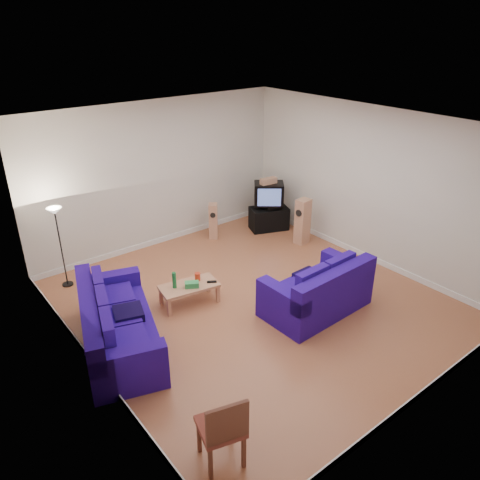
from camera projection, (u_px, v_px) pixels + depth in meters
room at (255, 224)px, 7.87m from camera, size 6.01×6.51×3.21m
sofa_three_seat at (115, 329)px, 7.23m from camera, size 1.72×2.61×0.93m
sofa_loveseat at (319, 293)px, 8.13m from camera, size 1.91×1.10×0.94m
coffee_table at (189, 288)px, 8.37m from camera, size 1.11×0.69×0.38m
bottle at (174, 280)px, 8.20m from camera, size 0.08×0.08×0.30m
tissue_box at (192, 284)px, 8.26m from camera, size 0.28×0.24×0.10m
red_canister at (197, 277)px, 8.47m from camera, size 0.11×0.11×0.14m
remote at (212, 282)px, 8.43m from camera, size 0.18×0.14×0.02m
tv_stand at (269, 218)px, 11.36m from camera, size 1.02×0.79×0.55m
av_receiver at (272, 206)px, 11.22m from camera, size 0.47×0.41×0.10m
television at (269, 194)px, 11.09m from camera, size 0.85×0.82×0.53m
centre_speaker at (269, 181)px, 10.91m from camera, size 0.41×0.20×0.14m
speaker_left at (213, 221)px, 10.84m from camera, size 0.31×0.32×0.84m
speaker_right at (303, 221)px, 10.55m from camera, size 0.35×0.28×1.06m
floor_lamp at (56, 222)px, 8.51m from camera, size 0.27×0.27×1.60m
dining_chair at (223, 428)px, 5.20m from camera, size 0.60×0.60×1.02m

